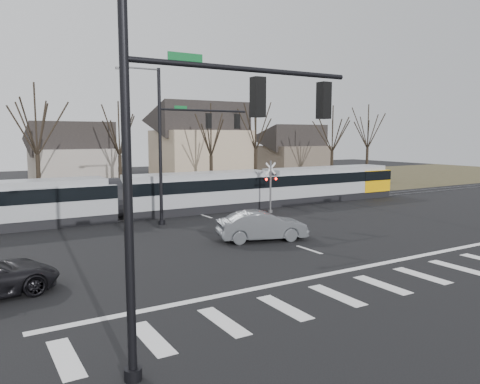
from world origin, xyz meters
TOP-DOWN VIEW (x-y plane):
  - ground at (0.00, 0.00)m, footprint 140.00×140.00m
  - grass_verge at (0.00, 32.00)m, footprint 140.00×28.00m
  - crosswalk at (0.00, -4.00)m, footprint 27.00×2.60m
  - stop_line at (0.00, -1.80)m, footprint 28.00×0.35m
  - lane_dashes at (0.00, 16.00)m, footprint 0.18×30.00m
  - rail_pair at (0.00, 15.80)m, footprint 90.00×1.52m
  - tram at (0.26, 16.00)m, footprint 40.05×2.97m
  - sedan at (-0.88, 5.11)m, footprint 4.45×5.97m
  - signal_pole_near_left at (-10.41, -6.00)m, footprint 9.28×0.44m
  - signal_pole_far at (-2.41, 12.50)m, footprint 9.28×0.44m
  - rail_crossing_signal at (5.00, 12.79)m, footprint 1.08×0.36m
  - tree_row at (2.00, 26.00)m, footprint 59.20×7.20m
  - house_b at (-5.00, 36.00)m, footprint 8.64×7.56m
  - house_c at (9.00, 33.00)m, footprint 10.80×8.64m
  - house_d at (24.00, 35.00)m, footprint 8.64×7.56m

SIDE VIEW (x-z plane):
  - ground at x=0.00m, z-range 0.00..0.00m
  - grass_verge at x=0.00m, z-range 0.00..0.01m
  - crosswalk at x=0.00m, z-range 0.00..0.01m
  - stop_line at x=0.00m, z-range 0.00..0.01m
  - lane_dashes at x=0.00m, z-range 0.00..0.01m
  - rail_pair at x=0.00m, z-range 0.00..0.06m
  - sedan at x=-0.88m, z-range 0.00..1.66m
  - tram at x=0.26m, z-range 0.14..3.17m
  - rail_crossing_signal at x=5.00m, z-range -0.11..3.89m
  - house_b at x=-5.00m, z-range 0.14..7.79m
  - house_d at x=24.00m, z-range 0.14..7.79m
  - tree_row at x=2.00m, z-range 0.00..10.00m
  - house_c at x=9.00m, z-range 0.18..10.28m
  - signal_pole_near_left at x=-10.41m, z-range 0.60..10.80m
  - signal_pole_far at x=-2.41m, z-range 0.60..10.80m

